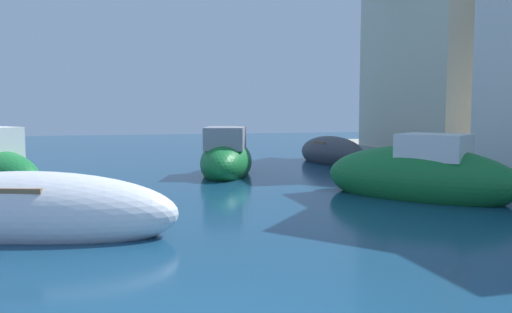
{
  "coord_description": "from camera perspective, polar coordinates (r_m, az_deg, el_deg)",
  "views": [
    {
      "loc": [
        -0.77,
        -4.6,
        2.18
      ],
      "look_at": [
        3.3,
        10.87,
        0.71
      ],
      "focal_mm": 37.11,
      "sensor_mm": 36.0,
      "label": 1
    }
  ],
  "objects": [
    {
      "name": "moored_boat_8",
      "position": [
        13.54,
        17.15,
        -2.07
      ],
      "size": [
        4.37,
        4.84,
        1.93
      ],
      "rotation": [
        0.0,
        0.0,
        2.24
      ],
      "color": "#197233",
      "rests_on": "ground"
    },
    {
      "name": "moored_boat_2",
      "position": [
        17.4,
        -3.21,
        -0.26
      ],
      "size": [
        2.82,
        4.52,
        1.91
      ],
      "rotation": [
        0.0,
        0.0,
        1.27
      ],
      "color": "#197233",
      "rests_on": "ground"
    },
    {
      "name": "waterfront_building_annex",
      "position": [
        23.73,
        21.28,
        11.39
      ],
      "size": [
        6.2,
        7.05,
        8.62
      ],
      "color": "beige",
      "rests_on": "quay_promenade"
    },
    {
      "name": "moored_boat_7",
      "position": [
        21.32,
        8.14,
        0.35
      ],
      "size": [
        2.2,
        4.18,
        1.38
      ],
      "rotation": [
        0.0,
        0.0,
        1.74
      ],
      "color": "#3F3F47",
      "rests_on": "ground"
    },
    {
      "name": "moored_boat_0",
      "position": [
        9.93,
        -23.27,
        -5.54
      ],
      "size": [
        5.43,
        3.12,
        1.42
      ],
      "rotation": [
        0.0,
        0.0,
        5.97
      ],
      "color": "white",
      "rests_on": "ground"
    }
  ]
}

